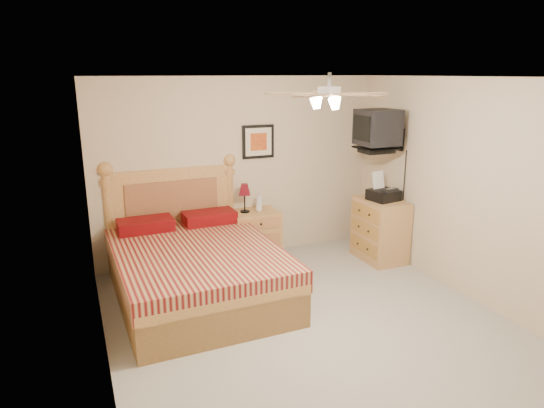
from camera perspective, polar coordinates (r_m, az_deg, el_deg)
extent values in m
plane|color=#A09B90|center=(5.18, 4.79, -14.18)|extent=(4.50, 4.50, 0.00)
cube|color=white|center=(4.52, 5.50, 14.64)|extent=(4.00, 4.50, 0.04)
cube|color=beige|center=(6.72, -3.84, 4.10)|extent=(4.00, 0.04, 2.50)
cube|color=beige|center=(3.03, 25.67, -11.56)|extent=(4.00, 0.04, 2.50)
cube|color=beige|center=(4.20, -19.91, -3.63)|extent=(0.04, 4.50, 2.50)
cube|color=beige|center=(5.88, 22.66, 1.35)|extent=(0.04, 4.50, 2.50)
cube|color=#A26230|center=(6.77, -2.05, -3.70)|extent=(0.65, 0.49, 0.70)
imported|color=silver|center=(6.66, -1.54, 0.24)|extent=(0.12, 0.13, 0.25)
cube|color=black|center=(6.73, -1.64, 7.34)|extent=(0.46, 0.04, 0.46)
cube|color=tan|center=(6.90, 12.59, -2.97)|extent=(0.51, 0.73, 0.86)
imported|color=#B4A98E|center=(6.96, 11.69, 1.03)|extent=(0.19, 0.26, 0.02)
imported|color=gray|center=(6.96, 11.92, 1.22)|extent=(0.25, 0.31, 0.02)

